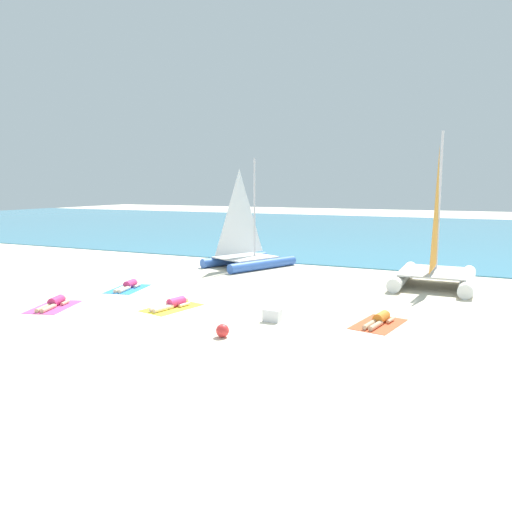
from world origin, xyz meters
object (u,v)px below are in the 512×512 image
Objects in this scene: beach_ball at (223,331)px; cooler_box at (272,315)px; towel_leftmost at (53,307)px; towel_rightmost at (379,324)px; sunbather_center_right at (173,304)px; sunbather_center_left at (129,285)px; sunbather_leftmost at (54,303)px; towel_center_right at (172,308)px; towel_center_left at (128,289)px; sunbather_rightmost at (380,319)px; sailboat_white at (435,263)px; sailboat_blue at (247,251)px.

cooler_box reaches higher than beach_ball.
towel_leftmost and towel_rightmost have the same top height.
sunbather_center_left is at bearing 163.79° from sunbather_center_right.
sunbather_center_right is 6.52m from towel_rightmost.
towel_center_right is (3.61, 1.46, -0.13)m from sunbather_leftmost.
towel_center_left is (0.37, 3.30, 0.00)m from towel_leftmost.
towel_leftmost is at bearing -156.97° from towel_center_right.
towel_rightmost is 3.80× the size of cooler_box.
sunbather_rightmost is at bearing 19.27° from cooler_box.
sailboat_white reaches higher than sunbather_rightmost.
sailboat_white reaches higher than sunbather_leftmost.
cooler_box is (0.59, 1.97, 0.00)m from beach_ball.
sunbather_rightmost is (10.11, 2.39, 0.00)m from sunbather_leftmost.
beach_ball is 2.06m from cooler_box.
sailboat_blue is 8.43m from sunbather_center_right.
cooler_box is at bearing -15.29° from towel_center_left.
sailboat_blue is 3.36× the size of sunbather_rightmost.
sunbather_rightmost is at bearing 20.00° from sunbather_center_right.
sailboat_blue is 0.86× the size of sailboat_white.
towel_leftmost is 3.94m from sunbather_center_right.
cooler_box is at bearing 11.34° from towel_leftmost.
sunbather_rightmost is 4.62m from beach_ball.
sailboat_blue reaches higher than towel_leftmost.
beach_ball is at bearing -114.87° from sailboat_white.
towel_center_left is 1.22× the size of sunbather_center_left.
beach_ball is at bearing -31.70° from towel_center_left.
towel_center_left is at bearing 83.57° from towel_leftmost.
sailboat_white is 17.29× the size of beach_ball.
sailboat_white reaches higher than sunbather_center_right.
sailboat_white reaches higher than sailboat_blue.
sunbather_center_left is 0.82× the size of towel_center_right.
beach_ball is (-3.51, -3.00, 0.04)m from sunbather_rightmost.
sailboat_white is 12.15× the size of cooler_box.
sailboat_white reaches higher than towel_center_right.
sailboat_white is 3.90× the size of sunbather_center_right.
towel_center_left is at bearing -151.92° from sailboat_white.
towel_center_right is (1.31, -8.36, -0.78)m from sailboat_blue.
cooler_box is at bearing 73.32° from beach_ball.
towel_center_left is (-10.64, -5.61, -0.90)m from sailboat_white.
sunbather_center_right is (-7.41, -7.31, -0.77)m from sailboat_white.
towel_center_right is 5.40× the size of beach_ball.
cooler_box is at bearing -6.71° from sunbather_leftmost.
sunbather_center_left is at bearing 164.23° from cooler_box.
sunbather_leftmost is at bearing -156.06° from sunbather_rightmost.
towel_leftmost is at bearing -168.66° from cooler_box.
sailboat_white reaches higher than beach_ball.
sunbather_leftmost and sunbather_center_right have the same top height.
towel_leftmost is 1.22× the size of sunbather_rightmost.
towel_center_left is at bearing 151.20° from towel_center_right.
beach_ball is (4.30, -10.42, -0.61)m from sailboat_blue.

